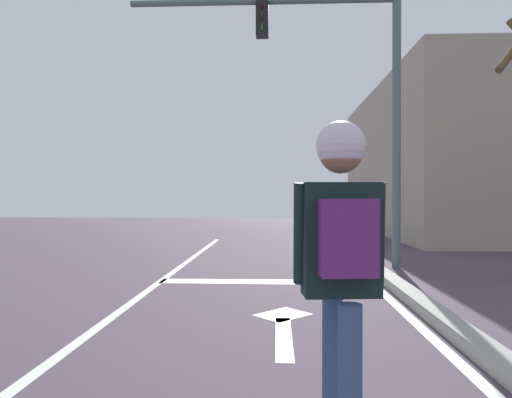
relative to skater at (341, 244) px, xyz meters
name	(u,v)px	position (x,y,z in m)	size (l,w,h in m)	color
lane_line_center	(84,337)	(-2.18, 2.10, -1.13)	(0.12, 20.00, 0.01)	silver
lane_line_curbside	(437,342)	(1.18, 2.10, -1.13)	(0.12, 20.00, 0.01)	silver
stop_bar	(270,282)	(-0.42, 5.07, -1.13)	(3.50, 0.40, 0.01)	silver
lane_arrow_stem	(284,337)	(-0.25, 2.19, -1.13)	(0.16, 1.40, 0.01)	silver
lane_arrow_head	(283,314)	(-0.25, 3.04, -1.13)	(0.56, 0.44, 0.01)	silver
curb_strip	(464,336)	(1.43, 2.10, -1.06)	(0.24, 24.00, 0.14)	gray
skater	(341,244)	(0.00, 0.00, 0.00)	(0.46, 0.62, 1.66)	navy
traffic_signal_mast	(335,70)	(0.79, 6.57, 2.62)	(5.16, 0.34, 5.53)	#506564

